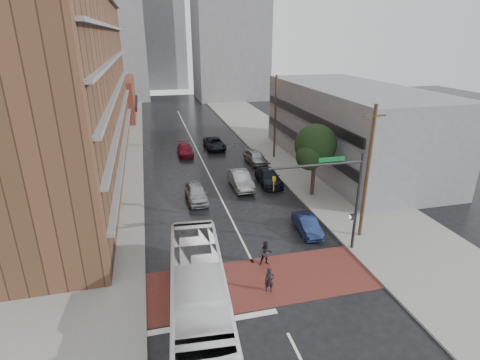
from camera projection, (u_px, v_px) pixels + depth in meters
ground at (264, 286)px, 22.75m from camera, size 160.00×160.00×0.00m
crosswalk at (262, 281)px, 23.20m from camera, size 14.00×5.00×0.02m
sidewalk_west at (103, 168)px, 42.75m from camera, size 9.00×90.00×0.15m
sidewalk_east at (291, 153)px, 47.93m from camera, size 9.00×90.00×0.15m
apartment_block at (55, 38)px, 36.24m from camera, size 10.00×44.00×28.00m
storefront_west at (112, 99)px, 67.63m from camera, size 8.00×16.00×7.00m
building_east at (350, 126)px, 42.94m from camera, size 11.00×26.00×9.00m
distant_tower_west at (103, 27)px, 84.36m from camera, size 18.00×16.00×32.00m
distant_tower_east at (230, 17)px, 84.53m from camera, size 16.00×14.00×36.00m
distant_tower_center at (163, 44)px, 104.34m from camera, size 12.00×10.00×24.00m
street_tree at (315, 148)px, 33.85m from camera, size 4.20×4.10×6.90m
signal_mast at (339, 190)px, 24.62m from camera, size 6.50×0.30×7.20m
utility_pole_near at (367, 173)px, 26.50m from camera, size 1.60×0.26×10.00m
utility_pole_far at (275, 117)px, 44.59m from camera, size 1.60×0.26×10.00m
transit_bus at (199, 294)px, 19.47m from camera, size 3.70×12.05×3.31m
pedestrian_a at (269, 280)px, 22.00m from camera, size 0.63×0.48×1.58m
pedestrian_b at (266, 253)px, 24.57m from camera, size 0.88×0.71×1.71m
car_travel_a at (196, 193)px, 34.17m from camera, size 1.88×4.56×1.55m
car_travel_b at (241, 180)px, 37.20m from camera, size 1.79×4.97×1.63m
car_travel_c at (185, 150)px, 47.38m from camera, size 1.91×4.59×1.33m
suv_travel at (214, 143)px, 50.06m from camera, size 2.52×5.24×1.44m
car_parked_near at (307, 225)px, 28.75m from camera, size 1.54×3.93×1.27m
car_parked_mid at (269, 177)px, 38.20m from camera, size 2.15×5.03×1.44m
car_parked_far at (255, 157)px, 44.22m from camera, size 2.19×4.75×1.58m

